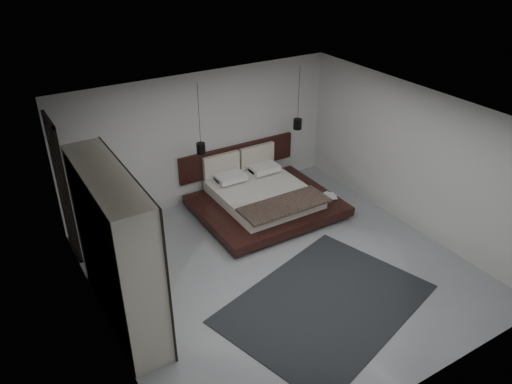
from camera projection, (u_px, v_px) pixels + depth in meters
floor at (281, 269)px, 8.79m from camera, size 6.00×6.00×0.00m
ceiling at (285, 119)px, 7.43m from camera, size 6.00×6.00×0.00m
wall_back at (202, 138)px, 10.35m from camera, size 6.00×0.00×6.00m
wall_front at (426, 309)px, 5.87m from camera, size 6.00×0.00×6.00m
wall_left at (99, 258)px, 6.74m from camera, size 0.00×6.00×6.00m
wall_right at (414, 159)px, 9.47m from camera, size 0.00×6.00×6.00m
lattice_screen at (63, 189)px, 8.64m from camera, size 0.05×0.90×2.60m
bed at (263, 197)px, 10.44m from camera, size 2.79×2.40×1.08m
book_lower at (325, 197)px, 10.48m from camera, size 0.25×0.31×0.03m
book_upper at (326, 197)px, 10.43m from camera, size 0.30×0.35×0.02m
pendant_left at (201, 148)px, 9.65m from camera, size 0.17×0.17×1.40m
pendant_right at (298, 124)px, 10.68m from camera, size 0.18×0.18×1.37m
wardrobe at (116, 250)px, 7.16m from camera, size 0.60×2.53×2.48m
rug at (326, 303)px, 7.99m from camera, size 3.74×3.12×0.01m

